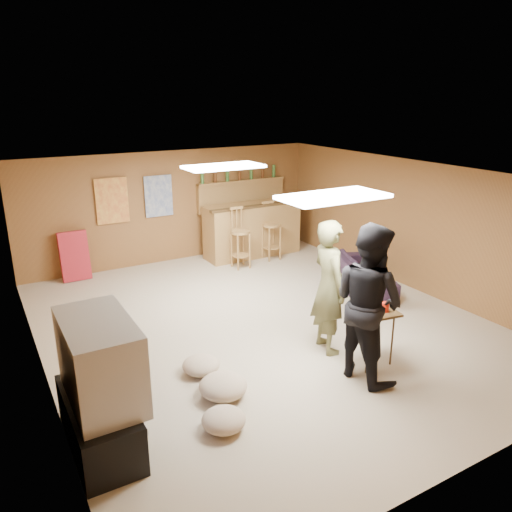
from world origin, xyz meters
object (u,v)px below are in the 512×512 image
person_olive (329,287)px  person_black (368,302)px  bar_counter (252,230)px  tv_body (100,360)px  sofa (361,273)px  tray_table (372,337)px

person_olive → person_black: person_black is taller
bar_counter → person_black: 4.90m
tv_body → sofa: (4.89, 1.91, -0.64)m
person_olive → tray_table: size_ratio=2.46×
person_black → tray_table: bearing=-63.1°
person_olive → sofa: 2.48m
sofa → person_olive: bearing=149.7°
tv_body → person_black: (3.00, -0.30, 0.05)m
bar_counter → person_olive: bearing=-106.0°
bar_counter → person_olive: size_ratio=1.13×
sofa → tray_table: size_ratio=2.47×
tray_table → person_olive: bearing=112.5°
tv_body → bar_counter: size_ratio=0.55×
person_olive → sofa: size_ratio=1.00×
person_olive → person_black: bearing=-171.1°
person_olive → tray_table: bearing=-148.1°
person_black → sofa: 2.99m
person_olive → tray_table: person_olive is taller
sofa → tray_table: (-1.65, -2.06, 0.10)m
bar_counter → tray_table: bar_counter is taller
tv_body → person_black: person_black is taller
tv_body → tray_table: tv_body is taller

